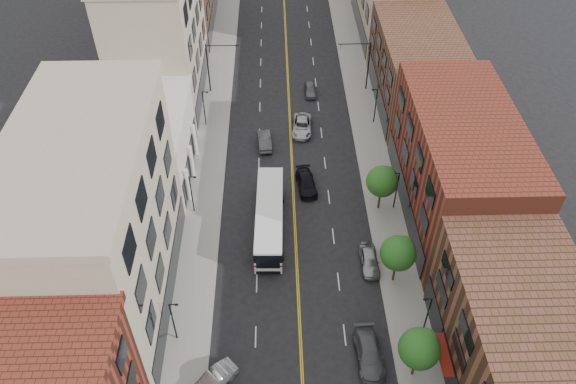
{
  "coord_description": "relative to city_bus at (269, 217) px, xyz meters",
  "views": [
    {
      "loc": [
        -1.82,
        -19.86,
        43.81
      ],
      "look_at": [
        -0.75,
        21.59,
        5.0
      ],
      "focal_mm": 35.0,
      "sensor_mm": 36.0,
      "label": 1
    }
  ],
  "objects": [
    {
      "name": "car_lane_behind",
      "position": [
        -0.6,
        14.42,
        -1.15
      ],
      "size": [
        1.92,
        4.59,
        1.48
      ],
      "primitive_type": "imported",
      "rotation": [
        0.0,
        0.0,
        3.22
      ],
      "color": "#414146",
      "rests_on": "ground"
    },
    {
      "name": "bldg_l_far_a",
      "position": [
        -14.31,
        26.8,
        7.11
      ],
      "size": [
        10.0,
        20.0,
        18.0
      ],
      "primitive_type": "cube",
      "color": "tan",
      "rests_on": "ground"
    },
    {
      "name": "sidewalk_left",
      "position": [
        -7.31,
        13.8,
        -1.81
      ],
      "size": [
        4.0,
        110.0,
        0.15
      ],
      "primitive_type": "cube",
      "color": "gray",
      "rests_on": "ground"
    },
    {
      "name": "sidewalk_right",
      "position": [
        12.69,
        13.8,
        -1.81
      ],
      "size": [
        4.0,
        110.0,
        0.15
      ],
      "primitive_type": "cube",
      "color": "gray",
      "rests_on": "ground"
    },
    {
      "name": "signal_mast_left",
      "position": [
        -7.57,
        26.8,
        2.76
      ],
      "size": [
        4.49,
        0.18,
        7.2
      ],
      "color": "black",
      "rests_on": "sidewalk_left"
    },
    {
      "name": "car_lane_a",
      "position": [
        4.19,
        6.4,
        -1.17
      ],
      "size": [
        2.64,
        5.16,
        1.43
      ],
      "primitive_type": "imported",
      "rotation": [
        0.0,
        0.0,
        0.13
      ],
      "color": "black",
      "rests_on": "ground"
    },
    {
      "name": "car_lane_c",
      "position": [
        5.72,
        25.89,
        -1.24
      ],
      "size": [
        1.66,
        3.87,
        1.3
      ],
      "primitive_type": "imported",
      "rotation": [
        0.0,
        0.0,
        0.03
      ],
      "color": "#56565B",
      "rests_on": "ground"
    },
    {
      "name": "lamp_l_3",
      "position": [
        -8.26,
        18.8,
        1.08
      ],
      "size": [
        0.81,
        0.55,
        5.05
      ],
      "color": "black",
      "rests_on": "sidewalk_left"
    },
    {
      "name": "bldg_l_tanoffice",
      "position": [
        -14.31,
        -8.2,
        7.11
      ],
      "size": [
        10.0,
        22.0,
        18.0
      ],
      "primitive_type": "cube",
      "color": "tan",
      "rests_on": "ground"
    },
    {
      "name": "lamp_l_1",
      "position": [
        -8.26,
        -13.2,
        1.08
      ],
      "size": [
        0.81,
        0.55,
        5.05
      ],
      "color": "black",
      "rests_on": "sidewalk_left"
    },
    {
      "name": "bldg_r_far_a",
      "position": [
        19.69,
        23.8,
        3.11
      ],
      "size": [
        10.0,
        20.0,
        10.0
      ],
      "primitive_type": "cube",
      "color": "#553622",
      "rests_on": "ground"
    },
    {
      "name": "lamp_r_2",
      "position": [
        13.65,
        2.8,
        1.08
      ],
      "size": [
        0.81,
        0.55,
        5.05
      ],
      "color": "black",
      "rests_on": "sidewalk_right"
    },
    {
      "name": "signal_mast_right",
      "position": [
        12.96,
        26.8,
        2.76
      ],
      "size": [
        4.49,
        0.18,
        7.2
      ],
      "color": "black",
      "rests_on": "sidewalk_right"
    },
    {
      "name": "bldg_r_mid",
      "position": [
        19.69,
        2.8,
        4.11
      ],
      "size": [
        10.0,
        22.0,
        12.0
      ],
      "primitive_type": "cube",
      "color": "maroon",
      "rests_on": "ground"
    },
    {
      "name": "tree_r_1",
      "position": [
        12.08,
        -17.13,
        2.24
      ],
      "size": [
        3.4,
        3.4,
        5.59
      ],
      "color": "black",
      "rests_on": "sidewalk_right"
    },
    {
      "name": "car_angle_b",
      "position": [
        -4.71,
        -17.72,
        -1.17
      ],
      "size": [
        4.24,
        4.12,
        1.44
      ],
      "primitive_type": "imported",
      "rotation": [
        0.0,
        0.0,
        -0.81
      ],
      "color": "#A8AAAF",
      "rests_on": "ground"
    },
    {
      "name": "bldg_l_white",
      "position": [
        -14.31,
        9.8,
        2.11
      ],
      "size": [
        10.0,
        14.0,
        8.0
      ],
      "primitive_type": "cube",
      "color": "silver",
      "rests_on": "ground"
    },
    {
      "name": "car_lane_b",
      "position": [
        4.19,
        17.37,
        -1.14
      ],
      "size": [
        2.91,
        5.57,
        1.5
      ],
      "primitive_type": "imported",
      "rotation": [
        0.0,
        0.0,
        -0.08
      ],
      "color": "#A7A9AF",
      "rests_on": "ground"
    },
    {
      "name": "lamp_l_2",
      "position": [
        -8.26,
        2.8,
        1.08
      ],
      "size": [
        0.81,
        0.55,
        5.05
      ],
      "color": "black",
      "rests_on": "sidewalk_left"
    },
    {
      "name": "tree_r_3",
      "position": [
        12.08,
        2.87,
        2.24
      ],
      "size": [
        3.4,
        3.4,
        5.59
      ],
      "color": "black",
      "rests_on": "sidewalk_right"
    },
    {
      "name": "city_bus",
      "position": [
        0.0,
        0.0,
        0.0
      ],
      "size": [
        3.29,
        12.7,
        3.25
      ],
      "rotation": [
        0.0,
        0.0,
        -0.02
      ],
      "color": "white",
      "rests_on": "ground"
    },
    {
      "name": "car_parked_far",
      "position": [
        9.91,
        -5.2,
        -1.13
      ],
      "size": [
        1.83,
        4.44,
        1.51
      ],
      "primitive_type": "imported",
      "rotation": [
        0.0,
        0.0,
        0.01
      ],
      "color": "#929599",
      "rests_on": "ground"
    },
    {
      "name": "lamp_r_3",
      "position": [
        13.65,
        18.8,
        1.08
      ],
      "size": [
        0.81,
        0.55,
        5.05
      ],
      "color": "black",
      "rests_on": "sidewalk_right"
    },
    {
      "name": "tree_r_2",
      "position": [
        12.08,
        -7.13,
        2.24
      ],
      "size": [
        3.4,
        3.4,
        5.59
      ],
      "color": "black",
      "rests_on": "sidewalk_right"
    },
    {
      "name": "car_parked_mid",
      "position": [
        8.49,
        -15.61,
        -1.1
      ],
      "size": [
        2.53,
        5.54,
        1.57
      ],
      "primitive_type": "imported",
      "rotation": [
        0.0,
        0.0,
        0.06
      ],
      "color": "#46474B",
      "rests_on": "ground"
    },
    {
      "name": "lamp_r_1",
      "position": [
        13.65,
        -13.2,
        1.08
      ],
      "size": [
        0.81,
        0.55,
        5.05
      ],
      "color": "black",
      "rests_on": "sidewalk_right"
    }
  ]
}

